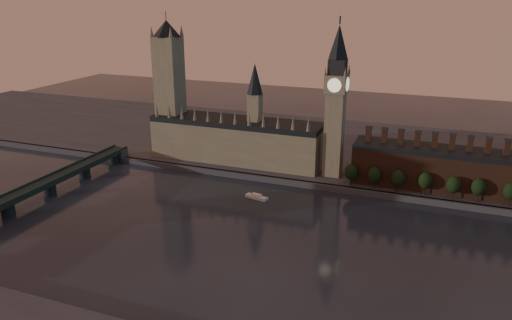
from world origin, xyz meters
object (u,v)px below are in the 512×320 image
at_px(westminster_bridge, 25,195).
at_px(river_boat, 256,197).
at_px(big_ben, 336,100).
at_px(victoria_tower, 170,83).

relative_size(westminster_bridge, river_boat, 12.64).
bearing_deg(westminster_bridge, big_ben, 34.33).
xyz_separation_m(victoria_tower, river_boat, (92.58, -55.16, -57.92)).
height_order(big_ben, westminster_bridge, big_ben).
bearing_deg(big_ben, river_boat, -126.73).
distance_m(westminster_bridge, river_boat, 142.22).
distance_m(big_ben, westminster_bridge, 205.83).
height_order(westminster_bridge, river_boat, westminster_bridge).
height_order(victoria_tower, westminster_bridge, victoria_tower).
distance_m(big_ben, river_boat, 83.75).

